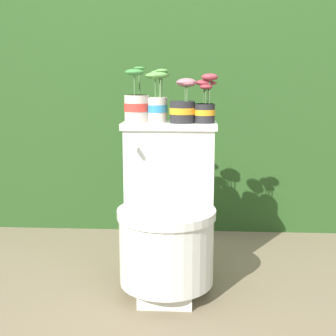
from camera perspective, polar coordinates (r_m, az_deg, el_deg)
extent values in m
plane|color=#75664C|center=(2.11, -1.53, -15.43)|extent=(12.00, 12.00, 0.00)
cube|color=#284C1E|center=(3.10, 0.30, 10.20)|extent=(3.26, 0.64, 1.78)
cube|color=silver|center=(2.12, -0.18, -14.33)|extent=(0.23, 0.31, 0.06)
cylinder|color=silver|center=(2.05, -0.18, -9.89)|extent=(0.41, 0.41, 0.29)
cylinder|color=silver|center=(2.00, -0.19, -5.52)|extent=(0.42, 0.42, 0.04)
cube|color=silver|center=(2.18, 0.17, -0.07)|extent=(0.41, 0.17, 0.37)
cube|color=silver|center=(2.15, 0.17, 5.20)|extent=(0.43, 0.19, 0.03)
cylinder|color=silver|center=(2.07, -3.97, 2.42)|extent=(0.02, 0.05, 0.02)
cylinder|color=beige|center=(2.16, -3.83, 7.24)|extent=(0.11, 0.11, 0.12)
cylinder|color=red|center=(2.16, -3.84, 7.40)|extent=(0.12, 0.12, 0.04)
cylinder|color=#332319|center=(2.16, -3.85, 8.71)|extent=(0.10, 0.10, 0.01)
cylinder|color=#4C753D|center=(2.20, -3.50, 10.43)|extent=(0.01, 0.01, 0.12)
ellipsoid|color=#387F38|center=(2.20, -3.52, 12.05)|extent=(0.05, 0.04, 0.02)
cylinder|color=#4C753D|center=(2.12, -4.10, 10.08)|extent=(0.01, 0.01, 0.09)
ellipsoid|color=#387F38|center=(2.12, -4.12, 11.57)|extent=(0.09, 0.06, 0.03)
cylinder|color=beige|center=(2.16, -1.37, 7.12)|extent=(0.10, 0.10, 0.11)
cylinder|color=#2D84BC|center=(2.16, -1.37, 7.27)|extent=(0.10, 0.10, 0.03)
cylinder|color=#332319|center=(2.16, -1.38, 8.45)|extent=(0.09, 0.09, 0.01)
cylinder|color=#4C753D|center=(2.17, -1.09, 9.84)|extent=(0.01, 0.01, 0.09)
ellipsoid|color=#569342|center=(2.17, -1.10, 11.36)|extent=(0.09, 0.06, 0.04)
cylinder|color=#4C753D|center=(2.14, -0.88, 9.83)|extent=(0.01, 0.01, 0.09)
ellipsoid|color=#569342|center=(2.14, -0.89, 11.28)|extent=(0.06, 0.04, 0.03)
cylinder|color=#4C753D|center=(2.15, -0.74, 10.12)|extent=(0.01, 0.01, 0.11)
ellipsoid|color=#569342|center=(2.15, -0.75, 11.78)|extent=(0.06, 0.04, 0.02)
cylinder|color=#4C753D|center=(2.17, -1.53, 9.79)|extent=(0.01, 0.01, 0.09)
ellipsoid|color=#569342|center=(2.17, -1.54, 11.19)|extent=(0.10, 0.07, 0.03)
cylinder|color=#262628|center=(2.12, 1.76, 6.84)|extent=(0.11, 0.11, 0.10)
cylinder|color=orange|center=(2.12, 1.76, 6.97)|extent=(0.12, 0.12, 0.03)
cylinder|color=#332319|center=(2.12, 1.76, 7.99)|extent=(0.10, 0.10, 0.01)
cylinder|color=#4C753D|center=(2.14, 2.27, 9.10)|extent=(0.01, 0.01, 0.07)
ellipsoid|color=#B26B75|center=(2.13, 2.28, 10.36)|extent=(0.09, 0.06, 0.04)
cylinder|color=#4C753D|center=(2.11, 2.14, 9.18)|extent=(0.01, 0.01, 0.08)
ellipsoid|color=#B26B75|center=(2.11, 2.15, 10.42)|extent=(0.08, 0.06, 0.02)
cylinder|color=#4C753D|center=(2.11, 2.36, 9.11)|extent=(0.01, 0.01, 0.07)
ellipsoid|color=#B26B75|center=(2.10, 2.36, 10.27)|extent=(0.06, 0.04, 0.02)
cylinder|color=#262628|center=(2.13, 4.43, 6.67)|extent=(0.10, 0.10, 0.09)
cylinder|color=orange|center=(2.13, 4.43, 6.78)|extent=(0.10, 0.10, 0.03)
cylinder|color=#332319|center=(2.13, 4.44, 7.66)|extent=(0.09, 0.09, 0.01)
cylinder|color=#4C753D|center=(2.16, 4.97, 8.99)|extent=(0.01, 0.01, 0.09)
ellipsoid|color=#93333D|center=(2.16, 4.99, 10.28)|extent=(0.07, 0.05, 0.02)
cylinder|color=#4C753D|center=(2.13, 4.66, 8.74)|extent=(0.01, 0.01, 0.07)
ellipsoid|color=#93333D|center=(2.13, 4.68, 9.84)|extent=(0.06, 0.04, 0.02)
cylinder|color=#4C753D|center=(2.13, 5.08, 9.27)|extent=(0.01, 0.01, 0.11)
ellipsoid|color=#93333D|center=(2.13, 5.11, 10.99)|extent=(0.07, 0.05, 0.03)
cylinder|color=#4C753D|center=(2.15, 4.44, 8.98)|extent=(0.01, 0.01, 0.08)
ellipsoid|color=#93333D|center=(2.15, 4.46, 10.33)|extent=(0.08, 0.05, 0.03)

